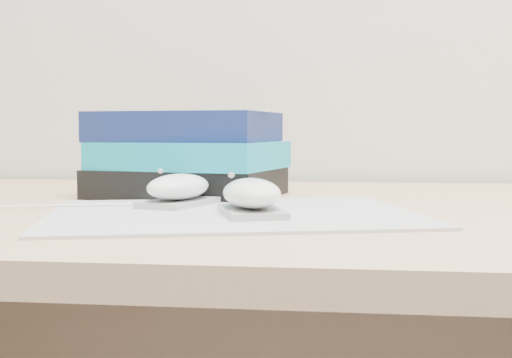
# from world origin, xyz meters

# --- Properties ---
(mousepad) EXTENTS (0.47, 0.40, 0.00)m
(mousepad) POSITION_xyz_m (-0.09, 1.47, 0.73)
(mousepad) COLOR #93959B
(mousepad) RESTS_ON desk
(mouse_rear) EXTENTS (0.09, 0.12, 0.04)m
(mouse_rear) POSITION_xyz_m (-0.17, 1.53, 0.75)
(mouse_rear) COLOR #A4A5A7
(mouse_rear) RESTS_ON mousepad
(mouse_front) EXTENTS (0.09, 0.12, 0.05)m
(mouse_front) POSITION_xyz_m (-0.07, 1.45, 0.75)
(mouse_front) COLOR #A2A2A5
(mouse_front) RESTS_ON mousepad
(usb_cable) EXTENTS (0.19, 0.06, 0.00)m
(usb_cable) POSITION_xyz_m (-0.31, 1.50, 0.73)
(usb_cable) COLOR white
(usb_cable) RESTS_ON mousepad
(book_stack) EXTENTS (0.28, 0.24, 0.12)m
(book_stack) POSITION_xyz_m (-0.19, 1.68, 0.79)
(book_stack) COLOR black
(book_stack) RESTS_ON desk
(pouch) EXTENTS (0.14, 0.12, 0.10)m
(pouch) POSITION_xyz_m (-0.14, 1.69, 0.78)
(pouch) COLOR black
(pouch) RESTS_ON desk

